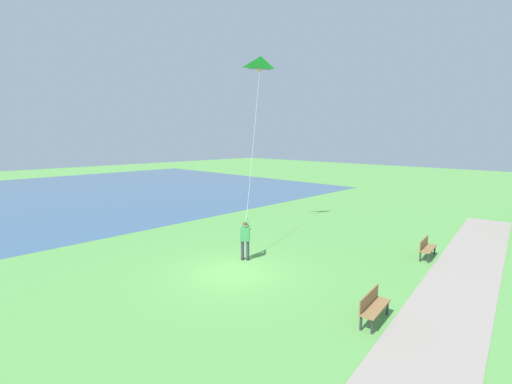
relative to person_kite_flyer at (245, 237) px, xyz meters
The scene contains 7 objects.
ground_plane 1.91m from the person_kite_flyer, 61.29° to the right, with size 120.00×120.00×0.00m, color #569947.
lake_water 25.98m from the person_kite_flyer, behind, with size 36.00×44.00×0.01m, color #385B7F.
walkway_path 8.09m from the person_kite_flyer, ahead, with size 2.40×32.00×0.02m, color gray.
person_kite_flyer is the anchor object (origin of this frame).
flying_kite 9.71m from the person_kite_flyer, 126.10° to the left, with size 3.41×4.60×7.99m.
park_bench_near_walkway 6.63m from the person_kite_flyer, ahead, with size 0.61×1.54×0.88m.
park_bench_far_walkway 8.19m from the person_kite_flyer, 45.84° to the left, with size 0.61×1.54×0.88m.
Camera 1 is at (10.00, -8.97, 5.34)m, focal length 24.54 mm.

